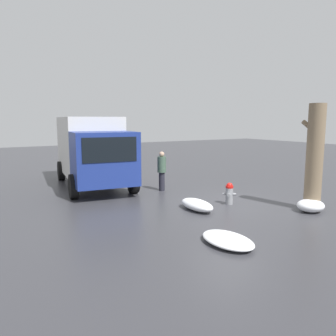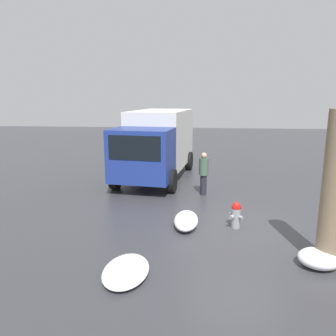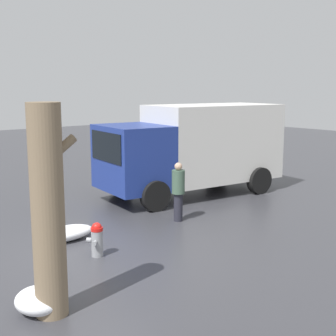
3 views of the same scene
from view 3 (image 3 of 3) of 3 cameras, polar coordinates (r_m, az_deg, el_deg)
name	(u,v)px [view 3 (image 3 of 3)]	position (r m, az deg, el deg)	size (l,w,h in m)	color
ground_plane	(97,256)	(10.25, -8.59, -10.58)	(60.00, 60.00, 0.00)	#38383D
fire_hydrant	(97,239)	(10.12, -8.67, -8.56)	(0.39, 0.39, 0.74)	gray
tree_trunk	(48,211)	(7.40, -14.41, -5.15)	(0.78, 0.51, 3.34)	#7F6B51
delivery_truck	(195,146)	(15.49, 3.33, 2.64)	(6.42, 3.13, 2.97)	navy
pedestrian	(178,189)	(12.44, 1.26, -2.62)	(0.35, 0.35, 1.59)	#23232D
snow_pile_curbside	(40,300)	(8.04, -15.33, -15.27)	(0.78, 0.87, 0.39)	white
snow_pile_by_tree	(65,234)	(11.32, -12.46, -7.81)	(1.44, 0.67, 0.34)	white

